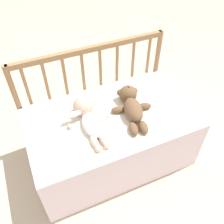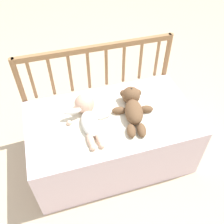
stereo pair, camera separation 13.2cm
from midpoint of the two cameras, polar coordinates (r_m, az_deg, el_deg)
name	(u,v)px [view 1 (the left image)]	position (r m, az deg, el deg)	size (l,w,h in m)	color
ground_plane	(111,156)	(1.95, -2.12, -10.10)	(12.00, 12.00, 0.00)	#C6B293
crib_mattress	(111,138)	(1.78, -2.31, -6.11)	(1.10, 0.63, 0.44)	silver
crib_rail	(92,75)	(1.79, -6.70, 8.24)	(1.10, 0.04, 0.77)	#997047
blanket	(112,122)	(1.58, -2.33, -2.39)	(0.78, 0.50, 0.01)	silver
teddy_bear	(132,105)	(1.62, 2.18, 1.46)	(0.28, 0.40, 0.12)	brown
baby	(88,117)	(1.56, -7.93, -1.16)	(0.29, 0.41, 0.13)	white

